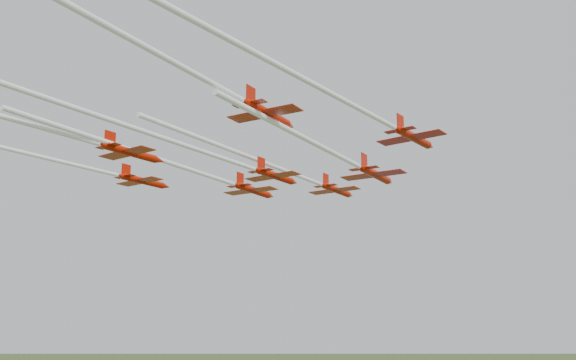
% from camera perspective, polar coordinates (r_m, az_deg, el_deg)
% --- Properties ---
extents(jet_lead, '(19.91, 49.62, 2.64)m').
position_cam_1_polar(jet_lead, '(99.04, 1.04, 0.36)').
color(jet_lead, '#AA1302').
extents(jet_row2_left, '(19.15, 51.19, 2.76)m').
position_cam_1_polar(jet_row2_left, '(96.91, -7.08, 0.39)').
color(jet_row2_left, '#AA1302').
extents(jet_row2_right, '(16.76, 43.64, 2.84)m').
position_cam_1_polar(jet_row2_right, '(87.37, 5.49, 1.67)').
color(jet_row2_right, '#AA1302').
extents(jet_row3_left, '(22.12, 47.29, 2.51)m').
position_cam_1_polar(jet_row3_left, '(96.25, -18.12, 1.22)').
color(jet_row3_left, '#AA1302').
extents(jet_row3_mid, '(22.22, 52.76, 2.40)m').
position_cam_1_polar(jet_row3_mid, '(77.78, -7.24, 2.42)').
color(jet_row3_mid, '#AA1302').
extents(jet_row3_right, '(22.96, 48.87, 2.40)m').
position_cam_1_polar(jet_row3_right, '(66.03, 6.14, 6.45)').
color(jet_row3_right, '#AA1302').
extents(jet_row4_left, '(20.17, 43.24, 2.50)m').
position_cam_1_polar(jet_row4_left, '(78.84, -19.43, 3.94)').
color(jet_row4_left, '#AA1302').
extents(jet_row4_right, '(21.78, 63.59, 2.53)m').
position_cam_1_polar(jet_row4_right, '(57.71, -11.40, 10.91)').
color(jet_row4_right, '#AA1302').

